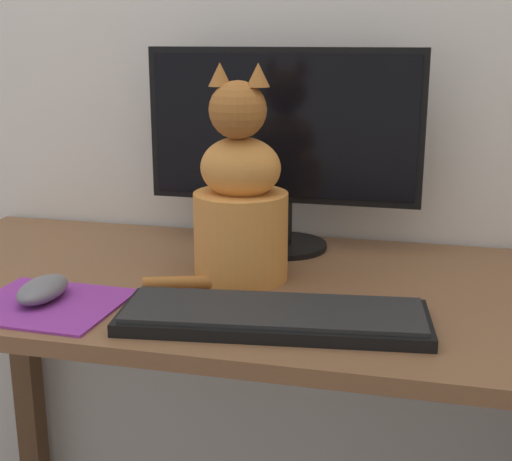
{
  "coord_description": "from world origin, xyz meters",
  "views": [
    {
      "loc": [
        0.26,
        -1.08,
        1.12
      ],
      "look_at": [
        0.02,
        -0.08,
        0.84
      ],
      "focal_mm": 50.0,
      "sensor_mm": 36.0,
      "label": 1
    }
  ],
  "objects_px": {
    "monitor": "(283,140)",
    "computer_mouse_left": "(43,289)",
    "keyboard": "(274,316)",
    "cat": "(240,202)"
  },
  "relations": [
    {
      "from": "computer_mouse_left",
      "to": "monitor",
      "type": "bearing_deg",
      "value": 50.97
    },
    {
      "from": "monitor",
      "to": "computer_mouse_left",
      "type": "xyz_separation_m",
      "value": [
        -0.3,
        -0.37,
        -0.19
      ]
    },
    {
      "from": "monitor",
      "to": "computer_mouse_left",
      "type": "height_order",
      "value": "monitor"
    },
    {
      "from": "keyboard",
      "to": "cat",
      "type": "height_order",
      "value": "cat"
    },
    {
      "from": "keyboard",
      "to": "computer_mouse_left",
      "type": "distance_m",
      "value": 0.36
    },
    {
      "from": "keyboard",
      "to": "computer_mouse_left",
      "type": "bearing_deg",
      "value": 173.17
    },
    {
      "from": "keyboard",
      "to": "computer_mouse_left",
      "type": "height_order",
      "value": "computer_mouse_left"
    },
    {
      "from": "monitor",
      "to": "keyboard",
      "type": "relative_size",
      "value": 1.13
    },
    {
      "from": "monitor",
      "to": "cat",
      "type": "relative_size",
      "value": 1.44
    },
    {
      "from": "monitor",
      "to": "computer_mouse_left",
      "type": "distance_m",
      "value": 0.51
    }
  ]
}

